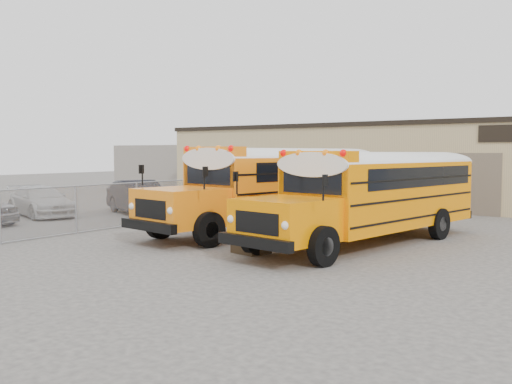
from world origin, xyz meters
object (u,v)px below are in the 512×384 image
Objects in this scene: car_white at (41,201)px; school_bus_right at (459,182)px; school_bus_left at (373,176)px; car_dark at (139,197)px; tarp_bundle at (251,229)px.

school_bus_right is at bearing -49.93° from car_white.
car_dark is (-9.64, -5.91, -1.06)m from school_bus_left.
tarp_bundle is (-3.17, -10.37, -1.08)m from school_bus_right.
car_white is at bearing -154.81° from school_bus_right.
school_bus_right is at bearing -48.69° from car_dark.
car_dark is (-13.97, -4.77, -0.97)m from school_bus_right.
school_bus_left is 4.48m from school_bus_right.
school_bus_right is 2.17× the size of car_dark.
school_bus_left reaches higher than tarp_bundle.
school_bus_right is 2.22× the size of car_white.
school_bus_left is 11.63m from tarp_bundle.
car_white is (-13.98, 2.31, -0.00)m from tarp_bundle.
school_bus_left reaches higher than car_white.
school_bus_right is at bearing 73.01° from tarp_bundle.
car_white is at bearing -144.32° from school_bus_left.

